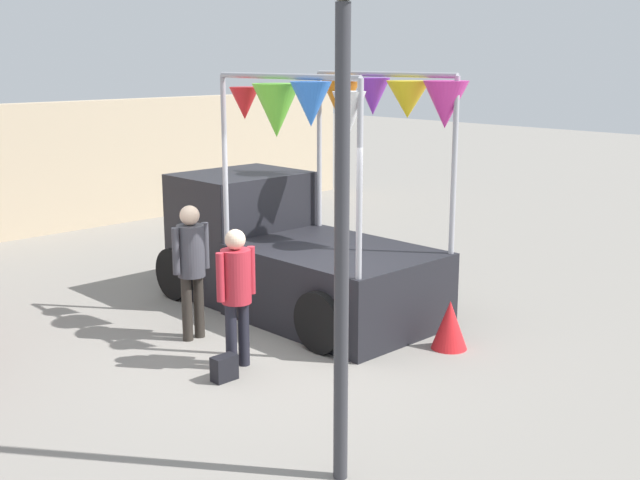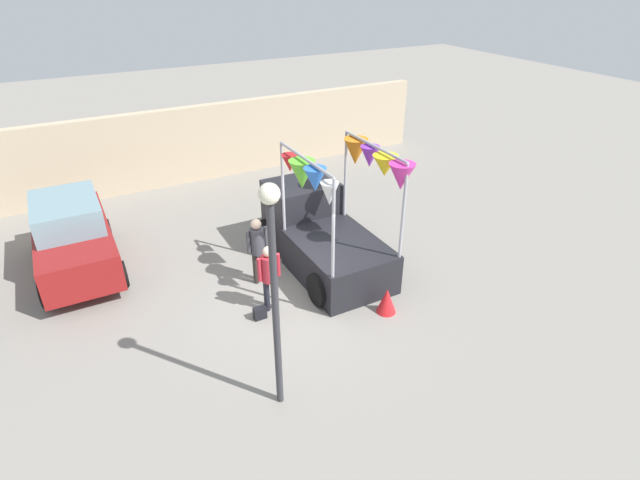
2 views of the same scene
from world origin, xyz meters
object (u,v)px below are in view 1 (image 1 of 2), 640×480
Objects in this scene: person_customer at (236,285)px; street_lamp at (342,158)px; person_vendor at (191,259)px; folded_kite_bundle_crimson at (450,325)px; vendor_truck at (288,239)px; handbag at (224,368)px.

street_lamp is (-0.92, -2.55, 1.74)m from person_customer.
person_vendor reaches higher than folded_kite_bundle_crimson.
vendor_truck is 5.18m from street_lamp.
street_lamp is at bearing -126.79° from vendor_truck.
person_customer reaches higher than folded_kite_bundle_crimson.
vendor_truck is 2.76m from folded_kite_bundle_crimson.
person_vendor is at bearing 73.12° from street_lamp.
person_vendor is at bearing -173.14° from vendor_truck.
folded_kite_bundle_crimson is (2.58, -1.12, 0.16)m from handbag.
handbag is at bearing -146.44° from vendor_truck.
person_customer is at bearing 70.06° from street_lamp.
folded_kite_bundle_crimson is at bearing -85.03° from vendor_truck.
street_lamp reaches higher than person_vendor.
person_vendor is at bearing 67.88° from handbag.
person_customer is 1.16m from person_vendor.
street_lamp reaches higher than folded_kite_bundle_crimson.
person_customer is 2.69× the size of folded_kite_bundle_crimson.
person_vendor is (0.19, 1.14, 0.06)m from person_customer.
person_customer reaches higher than handbag.
person_customer is 0.92m from handbag.
vendor_truck is at bearing 33.56° from handbag.
vendor_truck is 0.98× the size of street_lamp.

